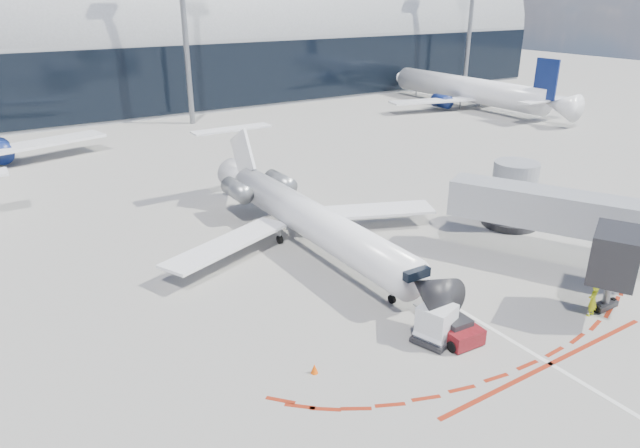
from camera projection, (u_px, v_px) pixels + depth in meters
ground at (393, 270)px, 35.43m from camera, size 260.00×260.00×0.00m
apron_centerline at (374, 258)px, 36.99m from camera, size 0.25×40.00×0.01m
apron_stop_bar at (550, 364)px, 26.42m from camera, size 14.00×0.25×0.01m
terminal_building at (113, 48)px, 83.12m from camera, size 150.00×24.15×24.00m
jet_bridge at (543, 209)px, 36.79m from camera, size 10.03×15.20×4.90m
light_mast_centre at (184, 23)px, 70.81m from camera, size 0.70×0.70×25.00m
light_mast_east at (471, 16)px, 95.59m from camera, size 0.70×0.70×25.00m
regional_jet at (305, 216)px, 38.11m from camera, size 20.72×25.56×6.40m
pushback_tug at (453, 328)px, 28.29m from camera, size 2.05×4.54×1.17m
ramp_worker at (593, 300)px, 30.08m from camera, size 0.71×0.50×1.84m
uld_container at (436, 324)px, 27.90m from camera, size 2.48×2.29×1.92m
safety_cone_left at (314, 369)px, 25.71m from camera, size 0.34×0.34×0.47m
bg_airliner_2 at (468, 72)px, 84.74m from camera, size 31.82×33.69×10.29m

